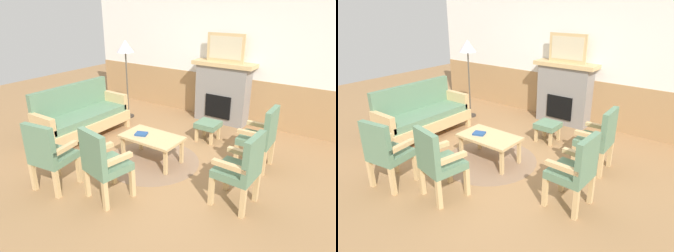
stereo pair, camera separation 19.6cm
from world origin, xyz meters
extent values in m
plane|color=#997047|center=(0.00, 0.00, 0.00)|extent=(14.00, 14.00, 0.00)
cube|color=white|center=(0.00, 2.60, 1.35)|extent=(7.20, 0.12, 2.70)
cube|color=#A87F51|center=(0.00, 2.53, 0.47)|extent=(7.20, 0.02, 0.95)
cube|color=gray|center=(0.00, 2.35, 0.60)|extent=(1.10, 0.36, 1.20)
cube|color=black|center=(0.00, 2.16, 0.38)|extent=(0.56, 0.02, 0.48)
cube|color=tan|center=(0.00, 2.35, 1.24)|extent=(1.30, 0.44, 0.08)
cube|color=tan|center=(0.00, 2.35, 1.56)|extent=(0.80, 0.03, 0.56)
cube|color=beige|center=(0.00, 2.33, 1.56)|extent=(0.68, 0.01, 0.44)
cube|color=tan|center=(-1.45, -0.73, 0.08)|extent=(0.08, 0.08, 0.16)
cube|color=tan|center=(-1.45, 0.95, 0.08)|extent=(0.08, 0.08, 0.16)
cube|color=tan|center=(-2.05, -0.73, 0.08)|extent=(0.08, 0.08, 0.16)
cube|color=tan|center=(-2.05, 0.95, 0.08)|extent=(0.08, 0.08, 0.16)
cube|color=tan|center=(-1.75, 0.11, 0.26)|extent=(0.70, 1.80, 0.20)
cube|color=#5B7F60|center=(-1.75, 0.11, 0.42)|extent=(0.60, 1.70, 0.12)
cube|color=#5B7F60|center=(-2.05, 0.11, 0.73)|extent=(0.10, 1.70, 0.50)
cube|color=tan|center=(-1.75, -0.74, 0.53)|extent=(0.60, 0.10, 0.30)
cube|color=tan|center=(-1.75, 0.96, 0.53)|extent=(0.60, 0.10, 0.30)
cube|color=tan|center=(-0.54, -0.14, 0.20)|extent=(0.05, 0.05, 0.40)
cube|color=tan|center=(0.30, -0.14, 0.20)|extent=(0.05, 0.05, 0.40)
cube|color=tan|center=(-0.54, 0.30, 0.20)|extent=(0.05, 0.05, 0.40)
cube|color=tan|center=(0.30, 0.30, 0.20)|extent=(0.05, 0.05, 0.40)
cube|color=tan|center=(-0.12, 0.08, 0.42)|extent=(0.96, 0.56, 0.04)
cylinder|color=#896B51|center=(-0.12, 0.08, 0.00)|extent=(1.52, 1.52, 0.01)
cube|color=navy|center=(-0.29, 0.03, 0.46)|extent=(0.23, 0.21, 0.03)
cube|color=tan|center=(0.08, 1.16, 0.13)|extent=(0.05, 0.05, 0.26)
cube|color=tan|center=(0.38, 1.16, 0.13)|extent=(0.05, 0.05, 0.26)
cube|color=tan|center=(0.08, 1.46, 0.13)|extent=(0.05, 0.05, 0.26)
cube|color=tan|center=(0.38, 1.46, 0.13)|extent=(0.05, 0.05, 0.26)
cube|color=#5B7F60|center=(0.23, 1.31, 0.31)|extent=(0.40, 0.40, 0.10)
cube|color=tan|center=(1.18, -0.40, 0.20)|extent=(0.06, 0.06, 0.40)
cube|color=tan|center=(1.20, 0.02, 0.20)|extent=(0.06, 0.06, 0.40)
cube|color=tan|center=(1.60, -0.42, 0.20)|extent=(0.06, 0.06, 0.40)
cube|color=tan|center=(1.62, 0.00, 0.20)|extent=(0.06, 0.06, 0.40)
cube|color=#5B7F60|center=(1.40, -0.20, 0.45)|extent=(0.50, 0.50, 0.10)
cube|color=#5B7F60|center=(1.60, -0.20, 0.74)|extent=(0.10, 0.48, 0.48)
cube|color=tan|center=(1.39, -0.40, 0.62)|extent=(0.44, 0.09, 0.06)
cube|color=tan|center=(1.41, 0.01, 0.62)|extent=(0.44, 0.09, 0.06)
cube|color=tan|center=(1.07, 0.65, 0.20)|extent=(0.06, 0.06, 0.40)
cube|color=tan|center=(1.05, 1.07, 0.20)|extent=(0.06, 0.06, 0.40)
cube|color=tan|center=(1.49, 0.66, 0.20)|extent=(0.06, 0.06, 0.40)
cube|color=tan|center=(1.47, 1.08, 0.20)|extent=(0.06, 0.06, 0.40)
cube|color=#5B7F60|center=(1.27, 0.86, 0.45)|extent=(0.49, 0.49, 0.10)
cube|color=#5B7F60|center=(1.47, 0.87, 0.74)|extent=(0.09, 0.48, 0.48)
cube|color=tan|center=(1.28, 0.66, 0.62)|extent=(0.44, 0.08, 0.06)
cube|color=tan|center=(1.26, 1.07, 0.62)|extent=(0.44, 0.08, 0.06)
cube|color=tan|center=(-1.01, -1.06, 0.20)|extent=(0.07, 0.07, 0.40)
cube|color=tan|center=(-0.59, -1.00, 0.20)|extent=(0.07, 0.07, 0.40)
cube|color=tan|center=(-0.95, -1.48, 0.20)|extent=(0.07, 0.07, 0.40)
cube|color=tan|center=(-0.53, -1.41, 0.20)|extent=(0.07, 0.07, 0.40)
cube|color=#5B7F60|center=(-0.77, -1.24, 0.45)|extent=(0.55, 0.55, 0.10)
cube|color=#5B7F60|center=(-0.74, -1.44, 0.74)|extent=(0.49, 0.15, 0.48)
cube|color=tan|center=(-0.97, -1.27, 0.62)|extent=(0.14, 0.45, 0.06)
cube|color=tan|center=(-0.57, -1.21, 0.62)|extent=(0.14, 0.45, 0.06)
cube|color=tan|center=(-0.16, -0.75, 0.20)|extent=(0.07, 0.07, 0.40)
cube|color=tan|center=(0.25, -0.83, 0.20)|extent=(0.07, 0.07, 0.40)
cube|color=tan|center=(-0.24, -1.17, 0.20)|extent=(0.07, 0.07, 0.40)
cube|color=tan|center=(0.18, -1.24, 0.20)|extent=(0.07, 0.07, 0.40)
cube|color=#5B7F60|center=(0.01, -1.00, 0.45)|extent=(0.56, 0.56, 0.10)
cube|color=#5B7F60|center=(-0.03, -1.19, 0.74)|extent=(0.49, 0.16, 0.48)
cube|color=tan|center=(-0.19, -0.96, 0.62)|extent=(0.15, 0.45, 0.06)
cube|color=tan|center=(0.21, -1.03, 0.62)|extent=(0.15, 0.45, 0.06)
cylinder|color=#332D28|center=(-1.83, 1.43, 0.01)|extent=(0.24, 0.24, 0.03)
cylinder|color=#4C473D|center=(-1.83, 1.43, 0.73)|extent=(0.03, 0.03, 1.40)
cone|color=silver|center=(-1.83, 1.43, 1.55)|extent=(0.36, 0.36, 0.25)
camera|label=1|loc=(2.56, -3.34, 2.37)|focal=32.34mm
camera|label=2|loc=(2.72, -3.22, 2.37)|focal=32.34mm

